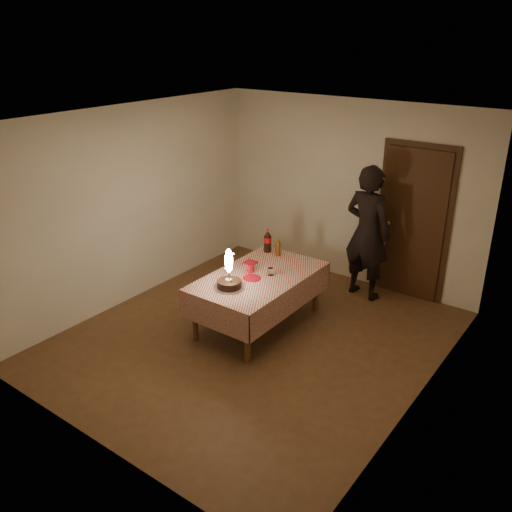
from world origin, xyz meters
name	(u,v)px	position (x,y,z in m)	size (l,w,h in m)	color
ground	(254,339)	(0.00, 0.00, 0.00)	(4.00, 4.50, 0.01)	brown
room_shell	(260,206)	(0.03, 0.08, 1.65)	(4.04, 4.54, 2.62)	silver
dining_table	(258,282)	(-0.16, 0.32, 0.58)	(1.02, 1.72, 0.68)	brown
birthday_cake	(229,278)	(-0.24, -0.15, 0.79)	(0.35, 0.35, 0.48)	white
red_plate	(252,278)	(-0.18, 0.20, 0.68)	(0.22, 0.22, 0.01)	#AE0C1B
red_cup	(251,268)	(-0.29, 0.34, 0.73)	(0.08, 0.08, 0.10)	#A50B17
clear_cup	(271,271)	(-0.05, 0.42, 0.72)	(0.07, 0.07, 0.09)	silver
napkin_stack	(250,263)	(-0.46, 0.55, 0.69)	(0.15, 0.15, 0.02)	#AA1322
cola_bottle	(268,241)	(-0.51, 1.00, 0.83)	(0.10, 0.10, 0.32)	black
amber_bottle_left	(278,247)	(-0.32, 0.97, 0.80)	(0.06, 0.06, 0.25)	#613510
photographer	(367,233)	(0.53, 1.85, 0.93)	(0.73, 0.53, 1.85)	black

